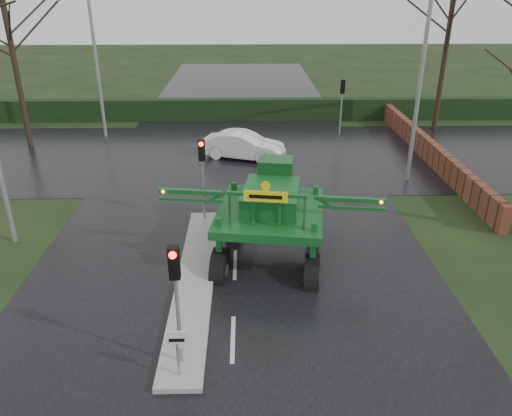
{
  "coord_description": "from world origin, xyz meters",
  "views": [
    {
      "loc": [
        0.39,
        -11.12,
        9.14
      ],
      "look_at": [
        0.75,
        4.44,
        2.0
      ],
      "focal_mm": 35.0,
      "sensor_mm": 36.0,
      "label": 1
    }
  ],
  "objects_px": {
    "street_light_left_far": "(99,38)",
    "traffic_signal_mid": "(202,163)",
    "white_sedan": "(243,159)",
    "keep_left_sign": "(177,346)",
    "traffic_signal_near": "(175,281)",
    "street_light_right": "(417,56)",
    "crop_sprayer": "(220,216)",
    "traffic_signal_far": "(342,95)"
  },
  "relations": [
    {
      "from": "keep_left_sign",
      "to": "white_sedan",
      "type": "height_order",
      "value": "keep_left_sign"
    },
    {
      "from": "traffic_signal_near",
      "to": "white_sedan",
      "type": "distance_m",
      "value": 16.77
    },
    {
      "from": "keep_left_sign",
      "to": "traffic_signal_mid",
      "type": "relative_size",
      "value": 0.38
    },
    {
      "from": "traffic_signal_near",
      "to": "crop_sprayer",
      "type": "height_order",
      "value": "crop_sprayer"
    },
    {
      "from": "street_light_right",
      "to": "keep_left_sign",
      "type": "bearing_deg",
      "value": -125.12
    },
    {
      "from": "keep_left_sign",
      "to": "traffic_signal_near",
      "type": "bearing_deg",
      "value": 90.0
    },
    {
      "from": "traffic_signal_near",
      "to": "street_light_right",
      "type": "distance_m",
      "value": 16.46
    },
    {
      "from": "keep_left_sign",
      "to": "traffic_signal_near",
      "type": "distance_m",
      "value": 1.61
    },
    {
      "from": "crop_sprayer",
      "to": "traffic_signal_near",
      "type": "bearing_deg",
      "value": -91.6
    },
    {
      "from": "traffic_signal_far",
      "to": "white_sedan",
      "type": "bearing_deg",
      "value": 36.08
    },
    {
      "from": "white_sedan",
      "to": "street_light_right",
      "type": "bearing_deg",
      "value": -95.16
    },
    {
      "from": "keep_left_sign",
      "to": "traffic_signal_far",
      "type": "bearing_deg",
      "value": 70.07
    },
    {
      "from": "traffic_signal_far",
      "to": "traffic_signal_mid",
      "type": "bearing_deg",
      "value": 58.07
    },
    {
      "from": "keep_left_sign",
      "to": "traffic_signal_far",
      "type": "distance_m",
      "value": 22.93
    },
    {
      "from": "traffic_signal_mid",
      "to": "traffic_signal_far",
      "type": "xyz_separation_m",
      "value": [
        7.8,
        12.52,
        0.0
      ]
    },
    {
      "from": "crop_sprayer",
      "to": "white_sedan",
      "type": "xyz_separation_m",
      "value": [
        0.76,
        11.76,
        -2.06
      ]
    },
    {
      "from": "traffic_signal_mid",
      "to": "white_sedan",
      "type": "distance_m",
      "value": 8.55
    },
    {
      "from": "traffic_signal_near",
      "to": "traffic_signal_far",
      "type": "relative_size",
      "value": 1.0
    },
    {
      "from": "keep_left_sign",
      "to": "white_sedan",
      "type": "bearing_deg",
      "value": 84.64
    },
    {
      "from": "traffic_signal_near",
      "to": "traffic_signal_mid",
      "type": "height_order",
      "value": "same"
    },
    {
      "from": "street_light_left_far",
      "to": "crop_sprayer",
      "type": "xyz_separation_m",
      "value": [
        7.72,
        -16.27,
        -3.93
      ]
    },
    {
      "from": "street_light_left_far",
      "to": "traffic_signal_mid",
      "type": "bearing_deg",
      "value": -61.14
    },
    {
      "from": "traffic_signal_mid",
      "to": "street_light_left_far",
      "type": "xyz_separation_m",
      "value": [
        -6.89,
        12.51,
        3.4
      ]
    },
    {
      "from": "keep_left_sign",
      "to": "traffic_signal_far",
      "type": "height_order",
      "value": "traffic_signal_far"
    },
    {
      "from": "traffic_signal_near",
      "to": "street_light_left_far",
      "type": "distance_m",
      "value": 22.37
    },
    {
      "from": "street_light_right",
      "to": "crop_sprayer",
      "type": "distance_m",
      "value": 12.61
    },
    {
      "from": "street_light_right",
      "to": "crop_sprayer",
      "type": "bearing_deg",
      "value": -136.32
    },
    {
      "from": "keep_left_sign",
      "to": "traffic_signal_mid",
      "type": "xyz_separation_m",
      "value": [
        0.0,
        8.99,
        1.53
      ]
    },
    {
      "from": "street_light_left_far",
      "to": "keep_left_sign",
      "type": "bearing_deg",
      "value": -72.22
    },
    {
      "from": "street_light_left_far",
      "to": "crop_sprayer",
      "type": "relative_size",
      "value": 1.29
    },
    {
      "from": "traffic_signal_near",
      "to": "crop_sprayer",
      "type": "distance_m",
      "value": 4.84
    },
    {
      "from": "traffic_signal_near",
      "to": "street_light_right",
      "type": "relative_size",
      "value": 0.35
    },
    {
      "from": "traffic_signal_far",
      "to": "street_light_left_far",
      "type": "xyz_separation_m",
      "value": [
        -14.69,
        -0.01,
        3.4
      ]
    },
    {
      "from": "white_sedan",
      "to": "traffic_signal_near",
      "type": "bearing_deg",
      "value": -166.88
    },
    {
      "from": "keep_left_sign",
      "to": "street_light_right",
      "type": "distance_m",
      "value": 17.23
    },
    {
      "from": "keep_left_sign",
      "to": "traffic_signal_near",
      "type": "height_order",
      "value": "traffic_signal_near"
    },
    {
      "from": "keep_left_sign",
      "to": "street_light_left_far",
      "type": "distance_m",
      "value": 23.11
    },
    {
      "from": "street_light_left_far",
      "to": "white_sedan",
      "type": "height_order",
      "value": "street_light_left_far"
    },
    {
      "from": "traffic_signal_near",
      "to": "traffic_signal_far",
      "type": "distance_m",
      "value": 22.42
    },
    {
      "from": "traffic_signal_far",
      "to": "street_light_left_far",
      "type": "bearing_deg",
      "value": 0.03
    },
    {
      "from": "white_sedan",
      "to": "traffic_signal_far",
      "type": "bearing_deg",
      "value": -35.28
    },
    {
      "from": "keep_left_sign",
      "to": "street_light_right",
      "type": "relative_size",
      "value": 0.14
    }
  ]
}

